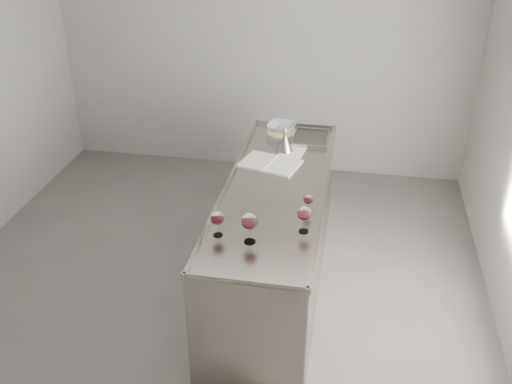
% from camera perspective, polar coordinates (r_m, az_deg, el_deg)
% --- Properties ---
extents(room_shell, '(4.54, 5.04, 2.84)m').
position_cam_1_polar(room_shell, '(3.96, -5.75, 4.96)').
color(room_shell, '#54524F').
rests_on(room_shell, ground).
extents(counter, '(0.77, 2.42, 0.97)m').
position_cam_1_polar(counter, '(4.57, 1.90, -4.58)').
color(counter, gray).
rests_on(counter, ground).
extents(wine_glass_left, '(0.09, 0.09, 0.18)m').
position_cam_1_polar(wine_glass_left, '(3.70, -3.89, -2.67)').
color(wine_glass_left, white).
rests_on(wine_glass_left, counter).
extents(wine_glass_middle, '(0.11, 0.11, 0.22)m').
position_cam_1_polar(wine_glass_middle, '(3.61, -0.65, -2.99)').
color(wine_glass_middle, white).
rests_on(wine_glass_middle, counter).
extents(wine_glass_right, '(0.10, 0.10, 0.19)m').
position_cam_1_polar(wine_glass_right, '(3.73, 4.86, -2.19)').
color(wine_glass_right, white).
rests_on(wine_glass_right, counter).
extents(wine_glass_small, '(0.07, 0.07, 0.14)m').
position_cam_1_polar(wine_glass_small, '(3.97, 5.23, -0.79)').
color(wine_glass_small, white).
rests_on(wine_glass_small, counter).
extents(notebook, '(0.53, 0.43, 0.02)m').
position_cam_1_polar(notebook, '(4.66, 1.43, 2.89)').
color(notebook, white).
rests_on(notebook, counter).
extents(loose_paper_top, '(0.23, 0.30, 0.00)m').
position_cam_1_polar(loose_paper_top, '(4.85, 3.62, 3.90)').
color(loose_paper_top, silver).
rests_on(loose_paper_top, counter).
extents(trivet, '(0.35, 0.35, 0.02)m').
position_cam_1_polar(trivet, '(5.25, 2.56, 6.08)').
color(trivet, beige).
rests_on(trivet, counter).
extents(ceramic_bowl, '(0.29, 0.29, 0.06)m').
position_cam_1_polar(ceramic_bowl, '(5.24, 2.57, 6.49)').
color(ceramic_bowl, '#94A5AD').
rests_on(ceramic_bowl, trivet).
extents(wine_funnel, '(0.15, 0.15, 0.22)m').
position_cam_1_polar(wine_funnel, '(4.88, 2.89, 4.89)').
color(wine_funnel, '#A7A095').
rests_on(wine_funnel, counter).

